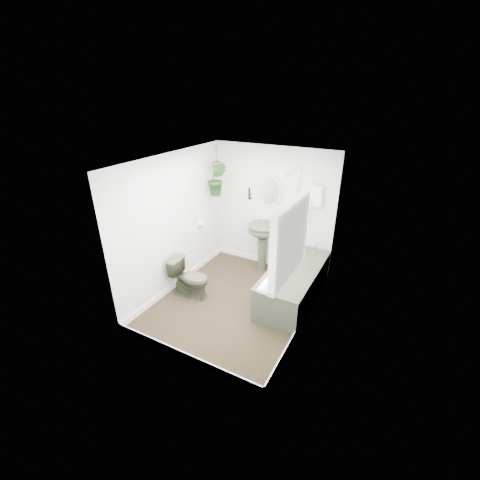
% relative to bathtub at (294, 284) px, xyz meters
% --- Properties ---
extents(floor, '(2.30, 2.80, 0.02)m').
position_rel_bathtub_xyz_m(floor, '(-0.80, -0.50, -0.30)').
color(floor, black).
rests_on(floor, ground).
extents(ceiling, '(2.30, 2.80, 0.02)m').
position_rel_bathtub_xyz_m(ceiling, '(-0.80, -0.50, 2.02)').
color(ceiling, white).
rests_on(ceiling, ground).
extents(wall_back, '(2.30, 0.02, 2.30)m').
position_rel_bathtub_xyz_m(wall_back, '(-0.80, 0.91, 0.86)').
color(wall_back, white).
rests_on(wall_back, ground).
extents(wall_front, '(2.30, 0.02, 2.30)m').
position_rel_bathtub_xyz_m(wall_front, '(-0.80, -1.91, 0.86)').
color(wall_front, white).
rests_on(wall_front, ground).
extents(wall_left, '(0.02, 2.80, 2.30)m').
position_rel_bathtub_xyz_m(wall_left, '(-1.96, -0.50, 0.86)').
color(wall_left, white).
rests_on(wall_left, ground).
extents(wall_right, '(0.02, 2.80, 2.30)m').
position_rel_bathtub_xyz_m(wall_right, '(0.36, -0.50, 0.86)').
color(wall_right, white).
rests_on(wall_right, ground).
extents(skirting, '(2.30, 2.80, 0.10)m').
position_rel_bathtub_xyz_m(skirting, '(-0.80, -0.50, -0.24)').
color(skirting, white).
rests_on(skirting, floor).
extents(bathtub, '(0.72, 1.72, 0.58)m').
position_rel_bathtub_xyz_m(bathtub, '(0.00, 0.00, 0.00)').
color(bathtub, '#3C412E').
rests_on(bathtub, floor).
extents(bath_screen, '(0.04, 0.72, 1.40)m').
position_rel_bathtub_xyz_m(bath_screen, '(-0.33, 0.49, 0.99)').
color(bath_screen, silver).
rests_on(bath_screen, bathtub).
extents(shower_box, '(0.20, 0.10, 0.35)m').
position_rel_bathtub_xyz_m(shower_box, '(0.00, 0.84, 1.26)').
color(shower_box, white).
rests_on(shower_box, wall_back).
extents(oval_mirror, '(0.46, 0.03, 0.62)m').
position_rel_bathtub_xyz_m(oval_mirror, '(-0.86, 0.87, 1.21)').
color(oval_mirror, beige).
rests_on(oval_mirror, wall_back).
extents(wall_sconce, '(0.04, 0.04, 0.22)m').
position_rel_bathtub_xyz_m(wall_sconce, '(-1.26, 0.86, 1.11)').
color(wall_sconce, black).
rests_on(wall_sconce, wall_back).
extents(toilet_roll_holder, '(0.11, 0.11, 0.11)m').
position_rel_bathtub_xyz_m(toilet_roll_holder, '(-1.90, 0.20, 0.61)').
color(toilet_roll_holder, white).
rests_on(toilet_roll_holder, wall_left).
extents(window_recess, '(0.08, 1.00, 0.90)m').
position_rel_bathtub_xyz_m(window_recess, '(0.29, -1.20, 1.36)').
color(window_recess, white).
rests_on(window_recess, wall_right).
extents(window_sill, '(0.18, 1.00, 0.04)m').
position_rel_bathtub_xyz_m(window_sill, '(0.22, -1.20, 0.94)').
color(window_sill, white).
rests_on(window_sill, wall_right).
extents(window_blinds, '(0.01, 0.86, 0.76)m').
position_rel_bathtub_xyz_m(window_blinds, '(0.24, -1.20, 1.36)').
color(window_blinds, white).
rests_on(window_blinds, wall_right).
extents(toilet, '(0.69, 0.44, 0.66)m').
position_rel_bathtub_xyz_m(toilet, '(-1.55, -0.70, 0.04)').
color(toilet, '#3C412E').
rests_on(toilet, floor).
extents(pedestal_sink, '(0.60, 0.53, 0.94)m').
position_rel_bathtub_xyz_m(pedestal_sink, '(-0.86, 0.64, 0.18)').
color(pedestal_sink, '#3C412E').
rests_on(pedestal_sink, floor).
extents(sill_plant, '(0.22, 0.20, 0.22)m').
position_rel_bathtub_xyz_m(sill_plant, '(0.17, -1.17, 1.07)').
color(sill_plant, black).
rests_on(sill_plant, window_sill).
extents(hanging_plant, '(0.42, 0.38, 0.61)m').
position_rel_bathtub_xyz_m(hanging_plant, '(-1.70, 0.45, 1.42)').
color(hanging_plant, black).
rests_on(hanging_plant, ceiling).
extents(soap_bottle, '(0.08, 0.09, 0.18)m').
position_rel_bathtub_xyz_m(soap_bottle, '(-0.09, -0.79, 0.38)').
color(soap_bottle, black).
rests_on(soap_bottle, bathtub).
extents(hanging_pot, '(0.16, 0.16, 0.12)m').
position_rel_bathtub_xyz_m(hanging_pot, '(-1.70, 0.45, 1.66)').
color(hanging_pot, brown).
rests_on(hanging_pot, ceiling).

